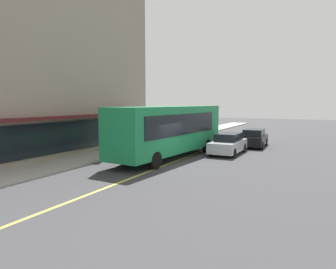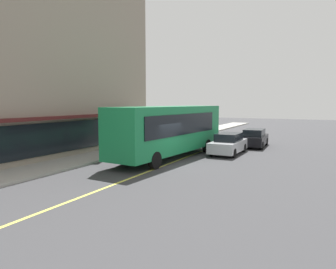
{
  "view_description": "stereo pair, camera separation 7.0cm",
  "coord_description": "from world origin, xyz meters",
  "px_view_note": "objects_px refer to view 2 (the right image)",
  "views": [
    {
      "loc": [
        -17.01,
        -8.63,
        3.76
      ],
      "look_at": [
        2.14,
        0.99,
        1.6
      ],
      "focal_mm": 34.06,
      "sensor_mm": 36.0,
      "label": 1
    },
    {
      "loc": [
        -16.98,
        -8.69,
        3.76
      ],
      "look_at": [
        2.14,
        0.99,
        1.6
      ],
      "focal_mm": 34.06,
      "sensor_mm": 36.0,
      "label": 2
    }
  ],
  "objects_px": {
    "traffic_light": "(104,121)",
    "pedestrian_waiting": "(111,140)",
    "car_black": "(254,138)",
    "car_silver": "(228,144)",
    "bus": "(170,129)"
  },
  "relations": [
    {
      "from": "traffic_light",
      "to": "pedestrian_waiting",
      "type": "height_order",
      "value": "traffic_light"
    },
    {
      "from": "car_black",
      "to": "car_silver",
      "type": "bearing_deg",
      "value": 169.19
    },
    {
      "from": "car_silver",
      "to": "pedestrian_waiting",
      "type": "distance_m",
      "value": 8.47
    },
    {
      "from": "bus",
      "to": "car_black",
      "type": "relative_size",
      "value": 2.58
    },
    {
      "from": "car_silver",
      "to": "pedestrian_waiting",
      "type": "bearing_deg",
      "value": 124.55
    },
    {
      "from": "car_silver",
      "to": "car_black",
      "type": "xyz_separation_m",
      "value": [
        4.72,
        -0.9,
        0.0
      ]
    },
    {
      "from": "traffic_light",
      "to": "car_black",
      "type": "distance_m",
      "value": 13.15
    },
    {
      "from": "bus",
      "to": "traffic_light",
      "type": "relative_size",
      "value": 3.53
    },
    {
      "from": "bus",
      "to": "traffic_light",
      "type": "distance_m",
      "value": 4.44
    },
    {
      "from": "car_black",
      "to": "bus",
      "type": "bearing_deg",
      "value": 154.26
    },
    {
      "from": "pedestrian_waiting",
      "to": "car_black",
      "type": "bearing_deg",
      "value": -39.58
    },
    {
      "from": "car_silver",
      "to": "traffic_light",
      "type": "bearing_deg",
      "value": 130.74
    },
    {
      "from": "traffic_light",
      "to": "car_silver",
      "type": "distance_m",
      "value": 9.09
    },
    {
      "from": "bus",
      "to": "car_silver",
      "type": "relative_size",
      "value": 2.62
    },
    {
      "from": "bus",
      "to": "car_silver",
      "type": "distance_m",
      "value": 4.77
    }
  ]
}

